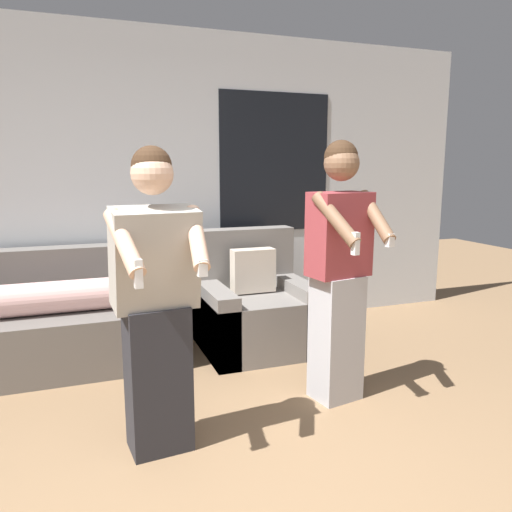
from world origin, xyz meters
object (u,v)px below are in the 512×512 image
person_right (339,271)px  armchair (254,309)px  person_left (156,304)px  couch (47,325)px

person_right → armchair: bearing=99.7°
armchair → person_left: 1.71m
person_left → couch: bearing=112.4°
couch → armchair: bearing=-7.2°
couch → person_right: 2.29m
couch → person_right: size_ratio=1.17×
armchair → person_right: bearing=-80.3°
armchair → person_right: 1.22m
armchair → couch: bearing=172.8°
couch → armchair: 1.64m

